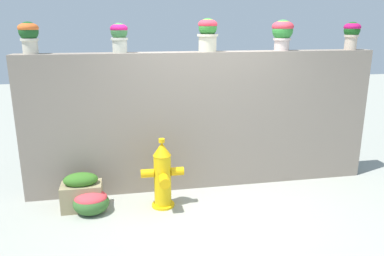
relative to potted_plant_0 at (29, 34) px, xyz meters
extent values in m
plane|color=#989A8E|center=(2.25, -1.04, -2.22)|extent=(24.00, 24.00, 0.00)
cube|color=gray|center=(2.25, -0.01, -1.23)|extent=(5.02, 0.28, 1.97)
cylinder|color=beige|center=(0.00, 0.00, -0.15)|extent=(0.19, 0.19, 0.19)
cylinder|color=beige|center=(0.00, 0.00, -0.07)|extent=(0.22, 0.22, 0.03)
sphere|color=#1D5221|center=(0.00, 0.00, 0.03)|extent=(0.24, 0.24, 0.24)
ellipsoid|color=orange|center=(0.00, 0.00, 0.08)|extent=(0.25, 0.25, 0.13)
cylinder|color=beige|center=(1.12, -0.01, -0.15)|extent=(0.19, 0.19, 0.20)
cylinder|color=beige|center=(1.12, -0.01, -0.06)|extent=(0.22, 0.22, 0.03)
sphere|color=#38703C|center=(1.12, -0.01, 0.03)|extent=(0.22, 0.22, 0.22)
ellipsoid|color=#CD1664|center=(1.12, -0.01, 0.07)|extent=(0.23, 0.23, 0.12)
cylinder|color=beige|center=(2.30, -0.02, -0.13)|extent=(0.24, 0.24, 0.24)
cylinder|color=beige|center=(2.30, -0.02, -0.02)|extent=(0.29, 0.29, 0.03)
sphere|color=#307C2D|center=(2.30, -0.02, 0.08)|extent=(0.25, 0.25, 0.25)
ellipsoid|color=#E82E3E|center=(2.30, -0.02, 0.12)|extent=(0.26, 0.26, 0.14)
cylinder|color=beige|center=(3.40, 0.02, -0.16)|extent=(0.21, 0.21, 0.17)
cylinder|color=beige|center=(3.40, 0.02, -0.09)|extent=(0.25, 0.25, 0.03)
sphere|color=#2F8233|center=(3.40, 0.02, 0.04)|extent=(0.29, 0.29, 0.29)
ellipsoid|color=#DB3340|center=(3.40, 0.02, 0.09)|extent=(0.31, 0.31, 0.16)
cylinder|color=beige|center=(4.45, -0.04, -0.14)|extent=(0.17, 0.17, 0.22)
cylinder|color=beige|center=(4.45, -0.04, -0.04)|extent=(0.20, 0.20, 0.03)
sphere|color=#1A551B|center=(4.45, -0.04, 0.04)|extent=(0.23, 0.23, 0.23)
ellipsoid|color=#BD145D|center=(4.45, -0.04, 0.08)|extent=(0.24, 0.24, 0.13)
cylinder|color=yellow|center=(1.58, -0.61, -2.20)|extent=(0.30, 0.30, 0.03)
cylinder|color=yellow|center=(1.58, -0.61, -1.86)|extent=(0.22, 0.22, 0.71)
cone|color=#ECAD0C|center=(1.58, -0.61, -1.42)|extent=(0.23, 0.23, 0.17)
cylinder|color=#ECAD0C|center=(1.58, -0.61, -1.31)|extent=(0.08, 0.08, 0.05)
cylinder|color=#ECAD0C|center=(1.38, -0.61, -1.74)|extent=(0.17, 0.11, 0.11)
cylinder|color=#ECAD0C|center=(1.77, -0.61, -1.74)|extent=(0.17, 0.11, 0.11)
cylinder|color=#ECAD0C|center=(1.58, -0.81, -1.78)|extent=(0.14, 0.19, 0.14)
ellipsoid|color=#37672D|center=(0.66, -0.62, -2.08)|extent=(0.45, 0.41, 0.30)
ellipsoid|color=#E23C44|center=(0.66, -0.62, -2.01)|extent=(0.41, 0.36, 0.17)
cube|color=#91835D|center=(0.53, -0.49, -2.04)|extent=(0.52, 0.31, 0.35)
ellipsoid|color=#346A20|center=(0.53, -0.49, -1.81)|extent=(0.44, 0.26, 0.18)
camera|label=1|loc=(1.11, -5.15, 0.13)|focal=35.12mm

